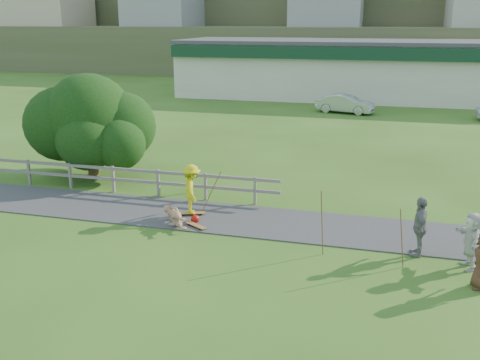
# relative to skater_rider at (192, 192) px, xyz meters

# --- Properties ---
(ground) EXTENTS (260.00, 260.00, 0.00)m
(ground) POSITION_rel_skater_rider_xyz_m (-0.09, -1.50, -0.91)
(ground) COLOR #305217
(ground) RESTS_ON ground
(path) EXTENTS (34.00, 3.00, 0.04)m
(path) POSITION_rel_skater_rider_xyz_m (-0.09, -0.00, -0.89)
(path) COLOR #38383A
(path) RESTS_ON ground
(fence) EXTENTS (15.05, 0.10, 1.10)m
(fence) POSITION_rel_skater_rider_xyz_m (-4.71, 1.80, -0.18)
(fence) COLOR slate
(fence) RESTS_ON ground
(strip_mall) EXTENTS (32.50, 10.75, 5.10)m
(strip_mall) POSITION_rel_skater_rider_xyz_m (3.91, 33.44, 1.67)
(strip_mall) COLOR beige
(strip_mall) RESTS_ON ground
(skater_rider) EXTENTS (1.11, 1.35, 1.81)m
(skater_rider) POSITION_rel_skater_rider_xyz_m (0.00, 0.00, 0.00)
(skater_rider) COLOR #CCC813
(skater_rider) RESTS_ON ground
(skater_fallen) EXTENTS (1.68, 1.46, 0.66)m
(skater_fallen) POSITION_rel_skater_rider_xyz_m (-0.26, -1.00, -0.58)
(skater_fallen) COLOR #AB7B5E
(skater_fallen) RESTS_ON ground
(spectator_b) EXTENTS (0.46, 1.08, 1.85)m
(spectator_b) POSITION_rel_skater_rider_xyz_m (7.73, -1.43, 0.02)
(spectator_b) COLOR slate
(spectator_b) RESTS_ON ground
(spectator_d) EXTENTS (0.75, 1.61, 1.68)m
(spectator_d) POSITION_rel_skater_rider_xyz_m (9.10, -1.96, -0.07)
(spectator_d) COLOR silver
(spectator_d) RESTS_ON ground
(car_silver) EXTENTS (4.54, 2.41, 1.42)m
(car_silver) POSITION_rel_skater_rider_xyz_m (3.57, 24.17, -0.19)
(car_silver) COLOR #B7BBBF
(car_silver) RESTS_ON ground
(tree) EXTENTS (6.30, 6.30, 3.74)m
(tree) POSITION_rel_skater_rider_xyz_m (-6.18, 3.81, 0.97)
(tree) COLOR black
(tree) RESTS_ON ground
(bbq) EXTENTS (0.50, 0.45, 0.88)m
(bbq) POSITION_rel_skater_rider_xyz_m (-0.95, 2.53, -0.46)
(bbq) COLOR black
(bbq) RESTS_ON ground
(longboard_rider) EXTENTS (0.95, 0.51, 0.10)m
(longboard_rider) POSITION_rel_skater_rider_xyz_m (0.00, 0.00, -0.85)
(longboard_rider) COLOR brown
(longboard_rider) RESTS_ON ground
(longboard_fallen) EXTENTS (0.87, 0.63, 0.10)m
(longboard_fallen) POSITION_rel_skater_rider_xyz_m (0.54, -1.10, -0.86)
(longboard_fallen) COLOR brown
(longboard_fallen) RESTS_ON ground
(helmet) EXTENTS (0.30, 0.30, 0.30)m
(helmet) POSITION_rel_skater_rider_xyz_m (0.34, -0.65, -0.76)
(helmet) COLOR #AA110D
(helmet) RESTS_ON ground
(pole_rider) EXTENTS (0.03, 0.03, 1.79)m
(pole_rider) POSITION_rel_skater_rider_xyz_m (0.60, 0.40, -0.01)
(pole_rider) COLOR brown
(pole_rider) RESTS_ON ground
(pole_spec_left) EXTENTS (0.03, 0.03, 2.01)m
(pole_spec_left) POSITION_rel_skater_rider_xyz_m (4.91, -2.13, 0.10)
(pole_spec_left) COLOR brown
(pole_spec_left) RESTS_ON ground
(pole_spec_right) EXTENTS (0.03, 0.03, 1.78)m
(pole_spec_right) POSITION_rel_skater_rider_xyz_m (7.20, -2.42, -0.02)
(pole_spec_right) COLOR brown
(pole_spec_right) RESTS_ON ground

